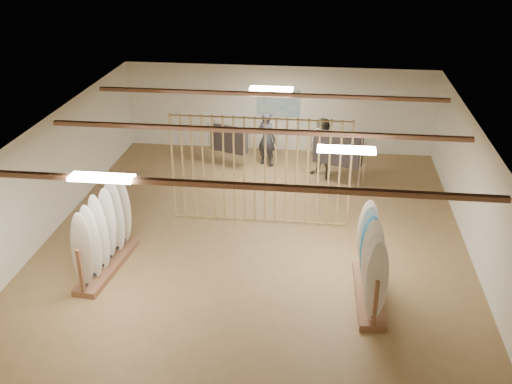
# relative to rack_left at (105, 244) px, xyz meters

# --- Properties ---
(floor) EXTENTS (12.00, 12.00, 0.00)m
(floor) POSITION_rel_rack_left_xyz_m (3.09, 1.85, -0.64)
(floor) COLOR olive
(floor) RESTS_ON ground
(ceiling) EXTENTS (12.00, 12.00, 0.00)m
(ceiling) POSITION_rel_rack_left_xyz_m (3.09, 1.85, 2.16)
(ceiling) COLOR gray
(ceiling) RESTS_ON ground
(wall_back) EXTENTS (12.00, 0.00, 12.00)m
(wall_back) POSITION_rel_rack_left_xyz_m (3.09, 7.85, 0.76)
(wall_back) COLOR white
(wall_back) RESTS_ON ground
(wall_front) EXTENTS (12.00, 0.00, 12.00)m
(wall_front) POSITION_rel_rack_left_xyz_m (3.09, -4.15, 0.76)
(wall_front) COLOR white
(wall_front) RESTS_ON ground
(wall_left) EXTENTS (0.00, 12.00, 12.00)m
(wall_left) POSITION_rel_rack_left_xyz_m (-1.91, 1.85, 0.76)
(wall_left) COLOR white
(wall_left) RESTS_ON ground
(wall_right) EXTENTS (0.00, 12.00, 12.00)m
(wall_right) POSITION_rel_rack_left_xyz_m (8.09, 1.85, 0.76)
(wall_right) COLOR white
(wall_right) RESTS_ON ground
(ceiling_slats) EXTENTS (9.50, 6.12, 0.10)m
(ceiling_slats) POSITION_rel_rack_left_xyz_m (3.09, 1.85, 2.08)
(ceiling_slats) COLOR #8D5C40
(ceiling_slats) RESTS_ON ground
(light_panels) EXTENTS (1.20, 0.35, 0.06)m
(light_panels) POSITION_rel_rack_left_xyz_m (3.09, 1.85, 2.10)
(light_panels) COLOR white
(light_panels) RESTS_ON ground
(bamboo_partition) EXTENTS (4.45, 0.05, 2.78)m
(bamboo_partition) POSITION_rel_rack_left_xyz_m (3.09, 2.65, 0.76)
(bamboo_partition) COLOR tan
(bamboo_partition) RESTS_ON ground
(poster) EXTENTS (1.40, 0.03, 0.90)m
(poster) POSITION_rel_rack_left_xyz_m (3.09, 7.83, 0.96)
(poster) COLOR teal
(poster) RESTS_ON ground
(rack_left) EXTENTS (0.74, 2.35, 1.87)m
(rack_left) POSITION_rel_rack_left_xyz_m (0.00, 0.00, 0.00)
(rack_left) COLOR #8D5C40
(rack_left) RESTS_ON floor
(rack_right) EXTENTS (0.59, 2.31, 1.85)m
(rack_right) POSITION_rel_rack_left_xyz_m (5.68, -0.40, -0.00)
(rack_right) COLOR #8D5C40
(rack_right) RESTS_ON floor
(clothing_rack_a) EXTENTS (1.20, 0.73, 1.35)m
(clothing_rack_a) POSITION_rel_rack_left_xyz_m (1.72, 6.22, 0.24)
(clothing_rack_a) COLOR silver
(clothing_rack_a) RESTS_ON floor
(clothing_rack_b) EXTENTS (1.42, 0.81, 1.59)m
(clothing_rack_b) POSITION_rel_rack_left_xyz_m (5.02, 5.36, 0.40)
(clothing_rack_b) COLOR silver
(clothing_rack_b) RESTS_ON floor
(shopper_a) EXTENTS (0.86, 0.76, 1.95)m
(shopper_a) POSITION_rel_rack_left_xyz_m (2.86, 6.45, 0.34)
(shopper_a) COLOR #292B31
(shopper_a) RESTS_ON floor
(shopper_b) EXTENTS (1.25, 1.21, 2.05)m
(shopper_b) POSITION_rel_rack_left_xyz_m (4.59, 5.68, 0.38)
(shopper_b) COLOR #3F3C30
(shopper_b) RESTS_ON floor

